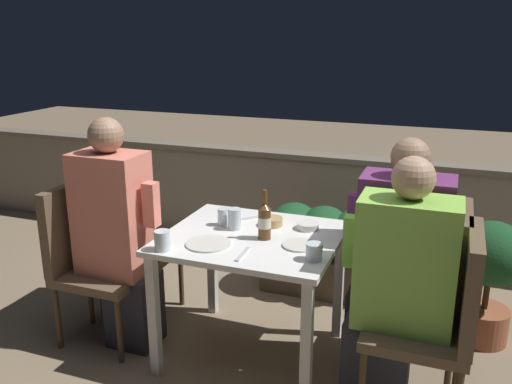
{
  "coord_description": "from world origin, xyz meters",
  "views": [
    {
      "loc": [
        0.95,
        -2.48,
        1.74
      ],
      "look_at": [
        0.0,
        0.06,
        0.93
      ],
      "focal_mm": 38.0,
      "sensor_mm": 36.0,
      "label": 1
    }
  ],
  "objects_px": {
    "person_purple_stripe": "(396,259)",
    "beer_bottle": "(265,220)",
    "person_green_blouse": "(397,287)",
    "chair_left_far": "(119,233)",
    "chair_left_near": "(89,250)",
    "chair_right_far": "(437,281)",
    "chair_right_near": "(443,311)",
    "potted_plant": "(489,269)",
    "person_coral_top": "(118,234)"
  },
  "relations": [
    {
      "from": "chair_left_far",
      "to": "person_green_blouse",
      "type": "height_order",
      "value": "person_green_blouse"
    },
    {
      "from": "chair_left_far",
      "to": "beer_bottle",
      "type": "relative_size",
      "value": 3.49
    },
    {
      "from": "chair_left_near",
      "to": "chair_right_near",
      "type": "height_order",
      "value": "same"
    },
    {
      "from": "chair_left_far",
      "to": "chair_right_near",
      "type": "distance_m",
      "value": 1.95
    },
    {
      "from": "chair_left_far",
      "to": "chair_right_near",
      "type": "bearing_deg",
      "value": -9.28
    },
    {
      "from": "chair_left_far",
      "to": "chair_right_far",
      "type": "bearing_deg",
      "value": -0.33
    },
    {
      "from": "chair_right_far",
      "to": "person_green_blouse",
      "type": "bearing_deg",
      "value": -119.17
    },
    {
      "from": "chair_right_near",
      "to": "potted_plant",
      "type": "relative_size",
      "value": 1.26
    },
    {
      "from": "chair_right_near",
      "to": "chair_right_far",
      "type": "relative_size",
      "value": 1.0
    },
    {
      "from": "chair_right_far",
      "to": "potted_plant",
      "type": "distance_m",
      "value": 0.53
    },
    {
      "from": "person_green_blouse",
      "to": "chair_right_far",
      "type": "height_order",
      "value": "person_green_blouse"
    },
    {
      "from": "person_green_blouse",
      "to": "chair_right_far",
      "type": "bearing_deg",
      "value": 60.83
    },
    {
      "from": "chair_left_far",
      "to": "person_purple_stripe",
      "type": "relative_size",
      "value": 0.73
    },
    {
      "from": "person_green_blouse",
      "to": "potted_plant",
      "type": "relative_size",
      "value": 1.69
    },
    {
      "from": "chair_left_near",
      "to": "person_purple_stripe",
      "type": "height_order",
      "value": "person_purple_stripe"
    },
    {
      "from": "person_coral_top",
      "to": "person_green_blouse",
      "type": "height_order",
      "value": "person_coral_top"
    },
    {
      "from": "chair_left_near",
      "to": "chair_right_far",
      "type": "distance_m",
      "value": 1.9
    },
    {
      "from": "chair_left_far",
      "to": "potted_plant",
      "type": "relative_size",
      "value": 1.26
    },
    {
      "from": "person_coral_top",
      "to": "chair_left_far",
      "type": "height_order",
      "value": "person_coral_top"
    },
    {
      "from": "person_coral_top",
      "to": "chair_left_near",
      "type": "bearing_deg",
      "value": -180.0
    },
    {
      "from": "person_green_blouse",
      "to": "person_purple_stripe",
      "type": "height_order",
      "value": "person_purple_stripe"
    },
    {
      "from": "beer_bottle",
      "to": "potted_plant",
      "type": "relative_size",
      "value": 0.36
    },
    {
      "from": "beer_bottle",
      "to": "potted_plant",
      "type": "distance_m",
      "value": 1.33
    },
    {
      "from": "person_coral_top",
      "to": "potted_plant",
      "type": "bearing_deg",
      "value": 20.42
    },
    {
      "from": "person_coral_top",
      "to": "chair_right_near",
      "type": "distance_m",
      "value": 1.72
    },
    {
      "from": "chair_left_far",
      "to": "person_purple_stripe",
      "type": "height_order",
      "value": "person_purple_stripe"
    },
    {
      "from": "chair_left_far",
      "to": "chair_left_near",
      "type": "bearing_deg",
      "value": -90.66
    },
    {
      "from": "chair_left_far",
      "to": "person_green_blouse",
      "type": "distance_m",
      "value": 1.74
    },
    {
      "from": "chair_left_near",
      "to": "chair_right_far",
      "type": "height_order",
      "value": "same"
    },
    {
      "from": "chair_left_near",
      "to": "chair_right_near",
      "type": "relative_size",
      "value": 1.0
    },
    {
      "from": "chair_right_near",
      "to": "person_purple_stripe",
      "type": "xyz_separation_m",
      "value": [
        -0.25,
        0.3,
        0.09
      ]
    },
    {
      "from": "chair_left_far",
      "to": "chair_right_near",
      "type": "xyz_separation_m",
      "value": [
        1.92,
        -0.31,
        0.0
      ]
    },
    {
      "from": "chair_left_far",
      "to": "potted_plant",
      "type": "xyz_separation_m",
      "value": [
        2.15,
        0.44,
        -0.09
      ]
    },
    {
      "from": "person_coral_top",
      "to": "chair_left_far",
      "type": "bearing_deg",
      "value": 125.24
    },
    {
      "from": "person_coral_top",
      "to": "beer_bottle",
      "type": "height_order",
      "value": "person_coral_top"
    },
    {
      "from": "beer_bottle",
      "to": "potted_plant",
      "type": "bearing_deg",
      "value": 28.78
    },
    {
      "from": "person_coral_top",
      "to": "person_purple_stripe",
      "type": "height_order",
      "value": "person_coral_top"
    },
    {
      "from": "person_coral_top",
      "to": "beer_bottle",
      "type": "bearing_deg",
      "value": 7.33
    },
    {
      "from": "chair_right_near",
      "to": "potted_plant",
      "type": "height_order",
      "value": "chair_right_near"
    },
    {
      "from": "potted_plant",
      "to": "beer_bottle",
      "type": "bearing_deg",
      "value": -151.22
    },
    {
      "from": "person_purple_stripe",
      "to": "beer_bottle",
      "type": "xyz_separation_m",
      "value": [
        -0.65,
        -0.17,
        0.18
      ]
    },
    {
      "from": "person_green_blouse",
      "to": "beer_bottle",
      "type": "relative_size",
      "value": 4.68
    },
    {
      "from": "chair_right_near",
      "to": "potted_plant",
      "type": "xyz_separation_m",
      "value": [
        0.23,
        0.75,
        -0.09
      ]
    },
    {
      "from": "person_green_blouse",
      "to": "person_purple_stripe",
      "type": "bearing_deg",
      "value": 97.47
    },
    {
      "from": "chair_right_far",
      "to": "person_purple_stripe",
      "type": "relative_size",
      "value": 0.73
    },
    {
      "from": "person_green_blouse",
      "to": "chair_left_far",
      "type": "bearing_deg",
      "value": 169.61
    },
    {
      "from": "potted_plant",
      "to": "chair_right_near",
      "type": "bearing_deg",
      "value": -106.89
    },
    {
      "from": "chair_right_near",
      "to": "potted_plant",
      "type": "bearing_deg",
      "value": 73.11
    },
    {
      "from": "chair_right_far",
      "to": "person_purple_stripe",
      "type": "xyz_separation_m",
      "value": [
        -0.21,
        -0.0,
        0.09
      ]
    },
    {
      "from": "person_coral_top",
      "to": "person_purple_stripe",
      "type": "xyz_separation_m",
      "value": [
        1.47,
        0.28,
        -0.04
      ]
    }
  ]
}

